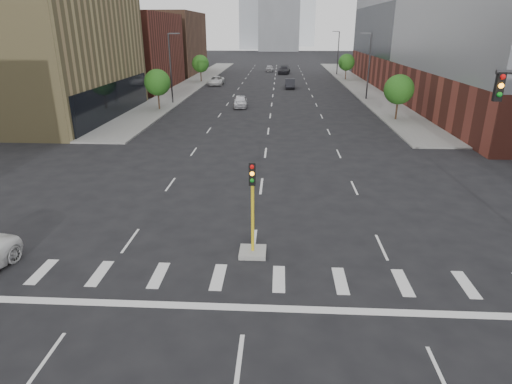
# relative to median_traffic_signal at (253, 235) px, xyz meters

# --- Properties ---
(sidewalk_left_far) EXTENTS (5.00, 92.00, 0.15)m
(sidewalk_left_far) POSITION_rel_median_traffic_signal_xyz_m (-15.00, 65.03, -0.90)
(sidewalk_left_far) COLOR gray
(sidewalk_left_far) RESTS_ON ground
(sidewalk_right_far) EXTENTS (5.00, 92.00, 0.15)m
(sidewalk_right_far) POSITION_rel_median_traffic_signal_xyz_m (15.00, 65.03, -0.90)
(sidewalk_right_far) COLOR gray
(sidewalk_right_far) RESTS_ON ground
(building_left_mid) EXTENTS (20.00, 24.00, 14.00)m
(building_left_mid) POSITION_rel_median_traffic_signal_xyz_m (-27.50, 31.03, 6.03)
(building_left_mid) COLOR #9B8A57
(building_left_mid) RESTS_ON ground
(building_left_far_a) EXTENTS (20.00, 22.00, 12.00)m
(building_left_far_a) POSITION_rel_median_traffic_signal_xyz_m (-27.50, 57.03, 5.03)
(building_left_far_a) COLOR brown
(building_left_far_a) RESTS_ON ground
(building_left_far_b) EXTENTS (20.00, 24.00, 13.00)m
(building_left_far_b) POSITION_rel_median_traffic_signal_xyz_m (-27.50, 83.03, 5.53)
(building_left_far_b) COLOR brown
(building_left_far_b) RESTS_ON ground
(building_right_main) EXTENTS (24.00, 70.00, 22.00)m
(building_right_main) POSITION_rel_median_traffic_signal_xyz_m (29.50, 51.03, 10.03)
(building_right_main) COLOR brown
(building_right_main) RESTS_ON ground
(median_traffic_signal) EXTENTS (1.20, 1.20, 4.40)m
(median_traffic_signal) POSITION_rel_median_traffic_signal_xyz_m (0.00, 0.00, 0.00)
(median_traffic_signal) COLOR #999993
(median_traffic_signal) RESTS_ON ground
(streetlight_right_a) EXTENTS (1.60, 0.22, 9.07)m
(streetlight_right_a) POSITION_rel_median_traffic_signal_xyz_m (13.41, 46.03, 4.04)
(streetlight_right_a) COLOR #2D2D30
(streetlight_right_a) RESTS_ON ground
(streetlight_right_b) EXTENTS (1.60, 0.22, 9.07)m
(streetlight_right_b) POSITION_rel_median_traffic_signal_xyz_m (13.41, 81.03, 4.04)
(streetlight_right_b) COLOR #2D2D30
(streetlight_right_b) RESTS_ON ground
(streetlight_left) EXTENTS (1.60, 0.22, 9.07)m
(streetlight_left) POSITION_rel_median_traffic_signal_xyz_m (-13.41, 41.03, 4.04)
(streetlight_left) COLOR #2D2D30
(streetlight_left) RESTS_ON ground
(tree_left_near) EXTENTS (3.20, 3.20, 4.85)m
(tree_left_near) POSITION_rel_median_traffic_signal_xyz_m (-14.00, 36.03, 2.42)
(tree_left_near) COLOR #382619
(tree_left_near) RESTS_ON ground
(tree_left_far) EXTENTS (3.20, 3.20, 4.85)m
(tree_left_far) POSITION_rel_median_traffic_signal_xyz_m (-14.00, 66.03, 2.42)
(tree_left_far) COLOR #382619
(tree_left_far) RESTS_ON ground
(tree_right_near) EXTENTS (3.20, 3.20, 4.85)m
(tree_right_near) POSITION_rel_median_traffic_signal_xyz_m (14.00, 31.03, 2.42)
(tree_right_near) COLOR #382619
(tree_right_near) RESTS_ON ground
(tree_right_far) EXTENTS (3.20, 3.20, 4.85)m
(tree_right_far) POSITION_rel_median_traffic_signal_xyz_m (14.00, 71.03, 2.42)
(tree_right_far) COLOR #382619
(tree_right_far) RESTS_ON ground
(car_near_left) EXTENTS (2.01, 4.49, 1.50)m
(car_near_left) POSITION_rel_median_traffic_signal_xyz_m (-4.03, 38.71, -0.22)
(car_near_left) COLOR silver
(car_near_left) RESTS_ON ground
(car_mid_right) EXTENTS (1.74, 4.72, 1.54)m
(car_mid_right) POSITION_rel_median_traffic_signal_xyz_m (2.77, 58.03, -0.20)
(car_mid_right) COLOR black
(car_mid_right) RESTS_ON ground
(car_far_left) EXTENTS (2.61, 5.49, 1.51)m
(car_far_left) POSITION_rel_median_traffic_signal_xyz_m (-10.50, 61.86, -0.22)
(car_far_left) COLOR silver
(car_far_left) RESTS_ON ground
(car_deep_right) EXTENTS (2.94, 5.93, 1.66)m
(car_deep_right) POSITION_rel_median_traffic_signal_xyz_m (1.92, 82.81, -0.15)
(car_deep_right) COLOR black
(car_deep_right) RESTS_ON ground
(car_distant) EXTENTS (1.89, 4.50, 1.52)m
(car_distant) POSITION_rel_median_traffic_signal_xyz_m (-1.53, 88.38, -0.21)
(car_distant) COLOR #9E9EA2
(car_distant) RESTS_ON ground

